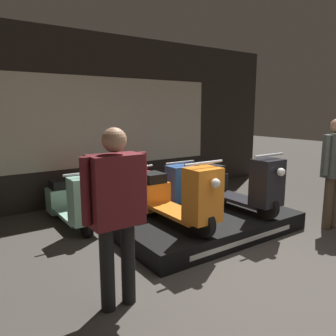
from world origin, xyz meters
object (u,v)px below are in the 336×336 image
at_px(scooter_backrow_2, 162,187).
at_px(person_left_browsing, 116,203).
at_px(scooter_backrow_1, 121,194).
at_px(person_right_browsing, 334,166).
at_px(scooter_display_left, 176,197).
at_px(scooter_display_right, 238,186).
at_px(scooter_backrow_0, 72,202).

distance_m(scooter_backrow_2, person_left_browsing, 3.18).
bearing_deg(scooter_backrow_1, person_right_browsing, -45.04).
xyz_separation_m(scooter_display_left, scooter_backrow_2, (0.73, 1.44, -0.25)).
relative_size(scooter_display_right, person_left_browsing, 0.99).
height_order(scooter_display_left, scooter_backrow_0, scooter_display_left).
distance_m(scooter_display_left, person_right_browsing, 2.45).
bearing_deg(scooter_backrow_2, person_right_browsing, -57.26).
relative_size(scooter_backrow_1, person_right_browsing, 0.98).
height_order(scooter_display_right, person_left_browsing, person_left_browsing).
relative_size(scooter_backrow_1, scooter_backrow_2, 1.00).
relative_size(scooter_display_left, person_right_browsing, 0.98).
bearing_deg(scooter_backrow_1, scooter_backrow_2, 0.00).
distance_m(scooter_backrow_1, person_left_browsing, 2.72).
relative_size(scooter_backrow_2, person_left_browsing, 0.99).
bearing_deg(person_left_browsing, scooter_backrow_2, 49.04).
height_order(scooter_backrow_1, scooter_backrow_2, same).
bearing_deg(person_left_browsing, person_right_browsing, 0.00).
bearing_deg(person_right_browsing, scooter_display_right, 139.43).
distance_m(scooter_display_right, scooter_backrow_1, 1.95).
xyz_separation_m(scooter_display_right, person_left_browsing, (-2.50, -0.91, 0.35)).
relative_size(scooter_display_left, scooter_display_right, 1.00).
bearing_deg(person_right_browsing, scooter_backrow_1, 134.96).
distance_m(scooter_display_right, person_right_browsing, 1.44).
height_order(scooter_backrow_0, scooter_backrow_2, same).
bearing_deg(person_right_browsing, scooter_display_left, 157.93).
height_order(scooter_display_left, person_right_browsing, person_right_browsing).
bearing_deg(scooter_display_left, person_right_browsing, -22.07).
bearing_deg(scooter_backrow_0, scooter_display_left, -56.91).
bearing_deg(scooter_backrow_1, scooter_display_left, -85.89).
bearing_deg(person_right_browsing, person_left_browsing, -180.00).
distance_m(person_left_browsing, person_right_browsing, 3.56).
xyz_separation_m(scooter_display_left, scooter_backrow_0, (-0.94, 1.44, -0.25)).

